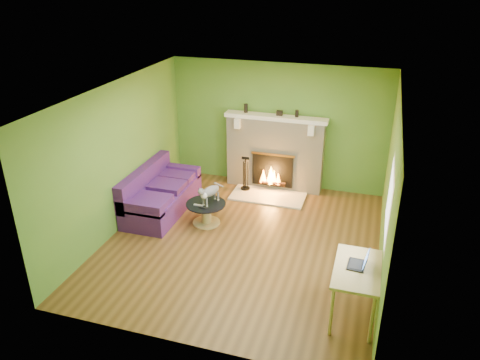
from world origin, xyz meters
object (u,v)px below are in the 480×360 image
at_px(sofa, 159,195).
at_px(desk, 357,274).
at_px(coffee_table, 206,212).
at_px(cat, 211,193).

bearing_deg(sofa, desk, -27.25).
bearing_deg(sofa, coffee_table, -12.03).
xyz_separation_m(sofa, cat, (1.12, -0.17, 0.27)).
distance_m(sofa, desk, 4.30).
bearing_deg(coffee_table, desk, -32.13).
distance_m(desk, cat, 3.23).
bearing_deg(sofa, cat, -8.70).
relative_size(coffee_table, cat, 1.17).
relative_size(sofa, desk, 1.85).
height_order(sofa, cat, sofa).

